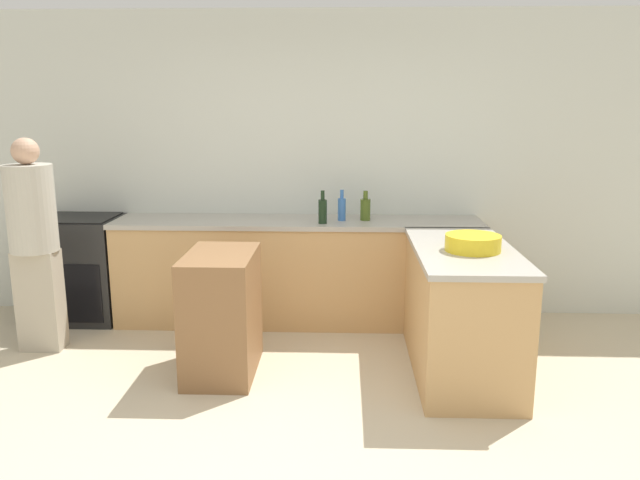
{
  "coord_description": "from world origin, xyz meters",
  "views": [
    {
      "loc": [
        0.4,
        -3.21,
        1.91
      ],
      "look_at": [
        0.23,
        1.07,
        0.96
      ],
      "focal_mm": 35.0,
      "sensor_mm": 36.0,
      "label": 1
    }
  ],
  "objects_px": {
    "wine_bottle_dark": "(323,210)",
    "person_by_range": "(34,238)",
    "mixing_bowl": "(473,243)",
    "range_oven": "(79,268)",
    "olive_oil_bottle": "(365,209)",
    "island_table": "(222,313)",
    "water_bottle_blue": "(342,208)"
  },
  "relations": [
    {
      "from": "water_bottle_blue",
      "to": "person_by_range",
      "type": "height_order",
      "value": "person_by_range"
    },
    {
      "from": "mixing_bowl",
      "to": "person_by_range",
      "type": "distance_m",
      "value": 3.27
    },
    {
      "from": "island_table",
      "to": "person_by_range",
      "type": "distance_m",
      "value": 1.62
    },
    {
      "from": "person_by_range",
      "to": "island_table",
      "type": "bearing_deg",
      "value": -14.11
    },
    {
      "from": "water_bottle_blue",
      "to": "wine_bottle_dark",
      "type": "xyz_separation_m",
      "value": [
        -0.16,
        -0.14,
        0.0
      ]
    },
    {
      "from": "range_oven",
      "to": "mixing_bowl",
      "type": "bearing_deg",
      "value": -18.91
    },
    {
      "from": "wine_bottle_dark",
      "to": "person_by_range",
      "type": "xyz_separation_m",
      "value": [
        -2.19,
        -0.56,
        -0.13
      ]
    },
    {
      "from": "olive_oil_bottle",
      "to": "mixing_bowl",
      "type": "bearing_deg",
      "value": -58.02
    },
    {
      "from": "mixing_bowl",
      "to": "olive_oil_bottle",
      "type": "bearing_deg",
      "value": 121.98
    },
    {
      "from": "island_table",
      "to": "olive_oil_bottle",
      "type": "distance_m",
      "value": 1.63
    },
    {
      "from": "range_oven",
      "to": "island_table",
      "type": "height_order",
      "value": "range_oven"
    },
    {
      "from": "island_table",
      "to": "person_by_range",
      "type": "xyz_separation_m",
      "value": [
        -1.51,
        0.38,
        0.45
      ]
    },
    {
      "from": "range_oven",
      "to": "person_by_range",
      "type": "height_order",
      "value": "person_by_range"
    },
    {
      "from": "person_by_range",
      "to": "mixing_bowl",
      "type": "bearing_deg",
      "value": -6.86
    },
    {
      "from": "wine_bottle_dark",
      "to": "mixing_bowl",
      "type": "bearing_deg",
      "value": -42.06
    },
    {
      "from": "island_table",
      "to": "person_by_range",
      "type": "bearing_deg",
      "value": 165.89
    },
    {
      "from": "range_oven",
      "to": "wine_bottle_dark",
      "type": "distance_m",
      "value": 2.26
    },
    {
      "from": "wine_bottle_dark",
      "to": "person_by_range",
      "type": "bearing_deg",
      "value": -165.59
    },
    {
      "from": "mixing_bowl",
      "to": "person_by_range",
      "type": "xyz_separation_m",
      "value": [
        -3.25,
        0.39,
        -0.08
      ]
    },
    {
      "from": "wine_bottle_dark",
      "to": "person_by_range",
      "type": "distance_m",
      "value": 2.27
    },
    {
      "from": "mixing_bowl",
      "to": "range_oven",
      "type": "bearing_deg",
      "value": 161.09
    },
    {
      "from": "mixing_bowl",
      "to": "olive_oil_bottle",
      "type": "distance_m",
      "value": 1.32
    },
    {
      "from": "wine_bottle_dark",
      "to": "island_table",
      "type": "bearing_deg",
      "value": -126.11
    },
    {
      "from": "range_oven",
      "to": "person_by_range",
      "type": "bearing_deg",
      "value": -91.04
    },
    {
      "from": "island_table",
      "to": "mixing_bowl",
      "type": "height_order",
      "value": "mixing_bowl"
    },
    {
      "from": "island_table",
      "to": "wine_bottle_dark",
      "type": "distance_m",
      "value": 1.31
    },
    {
      "from": "water_bottle_blue",
      "to": "person_by_range",
      "type": "distance_m",
      "value": 2.46
    },
    {
      "from": "island_table",
      "to": "wine_bottle_dark",
      "type": "xyz_separation_m",
      "value": [
        0.69,
        0.94,
        0.59
      ]
    },
    {
      "from": "mixing_bowl",
      "to": "olive_oil_bottle",
      "type": "height_order",
      "value": "olive_oil_bottle"
    },
    {
      "from": "wine_bottle_dark",
      "to": "olive_oil_bottle",
      "type": "distance_m",
      "value": 0.4
    },
    {
      "from": "wine_bottle_dark",
      "to": "person_by_range",
      "type": "relative_size",
      "value": 0.17
    },
    {
      "from": "range_oven",
      "to": "person_by_range",
      "type": "distance_m",
      "value": 0.84
    }
  ]
}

